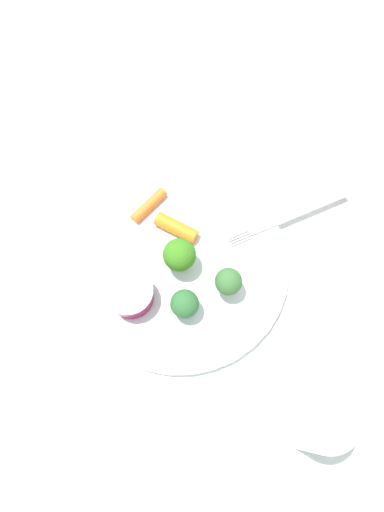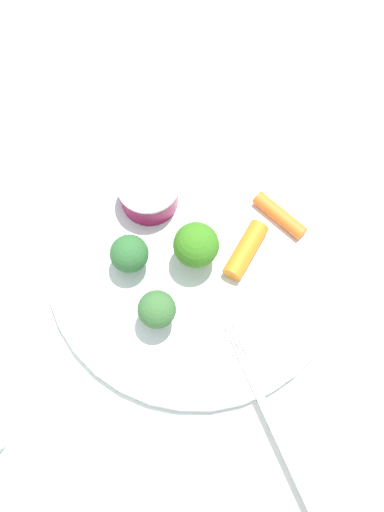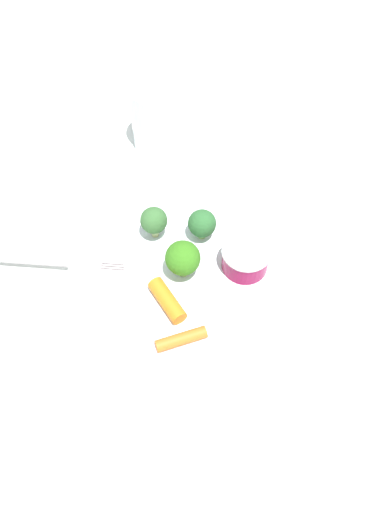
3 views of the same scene
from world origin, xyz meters
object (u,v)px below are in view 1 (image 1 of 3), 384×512
at_px(plate, 180,265).
at_px(drinking_glass, 315,418).
at_px(sauce_cup, 130,294).
at_px(carrot_stick_0, 179,227).
at_px(broccoli_floret_0, 176,253).
at_px(carrot_stick_1, 149,205).
at_px(broccoli_floret_2, 185,304).
at_px(fork, 288,218).
at_px(broccoli_floret_1, 228,282).

bearing_deg(plate, drinking_glass, -148.16).
relative_size(sauce_cup, carrot_stick_0, 1.02).
bearing_deg(carrot_stick_0, broccoli_floret_0, 170.58).
bearing_deg(drinking_glass, carrot_stick_1, 29.09).
relative_size(broccoli_floret_2, carrot_stick_1, 0.76).
bearing_deg(carrot_stick_1, fork, -101.30).
height_order(plate, broccoli_floret_0, broccoli_floret_0).
xyz_separation_m(sauce_cup, broccoli_floret_2, (-0.02, -0.06, 0.01)).
bearing_deg(fork, sauce_cup, 111.83).
bearing_deg(fork, broccoli_floret_0, 106.22).
height_order(sauce_cup, broccoli_floret_0, broccoli_floret_0).
relative_size(broccoli_floret_0, carrot_stick_1, 0.93).
height_order(plate, broccoli_floret_1, broccoli_floret_1).
xyz_separation_m(sauce_cup, broccoli_floret_1, (-0.00, -0.11, 0.01)).
bearing_deg(carrot_stick_1, sauce_cup, 165.56).
height_order(broccoli_floret_1, carrot_stick_0, broccoli_floret_1).
distance_m(plate, fork, 0.15).
xyz_separation_m(plate, drinking_glass, (-0.19, -0.12, 0.04)).
height_order(broccoli_floret_2, carrot_stick_1, broccoli_floret_2).
distance_m(sauce_cup, broccoli_floret_0, 0.07).
bearing_deg(fork, drinking_glass, 174.94).
bearing_deg(drinking_glass, broccoli_floret_2, 41.13).
bearing_deg(broccoli_floret_2, plate, 1.03).
xyz_separation_m(carrot_stick_1, fork, (-0.03, -0.17, -0.01)).
bearing_deg(fork, carrot_stick_1, 78.70).
xyz_separation_m(sauce_cup, carrot_stick_1, (0.12, -0.03, -0.01)).
xyz_separation_m(sauce_cup, carrot_stick_0, (0.08, -0.07, -0.01)).
bearing_deg(plate, broccoli_floret_2, -178.97).
xyz_separation_m(plate, broccoli_floret_2, (-0.06, -0.00, 0.03)).
xyz_separation_m(plate, sauce_cup, (-0.04, 0.06, 0.02)).
bearing_deg(sauce_cup, broccoli_floret_2, -108.32).
relative_size(sauce_cup, broccoli_floret_2, 1.34).
xyz_separation_m(sauce_cup, broccoli_floret_0, (0.04, -0.06, 0.01)).
distance_m(plate, carrot_stick_1, 0.09).
bearing_deg(carrot_stick_1, plate, -158.27).
distance_m(plate, broccoli_floret_0, 0.04).
distance_m(plate, sauce_cup, 0.07).
bearing_deg(drinking_glass, broccoli_floret_1, 23.45).
bearing_deg(broccoli_floret_2, carrot_stick_0, -1.41).
distance_m(plate, carrot_stick_0, 0.05).
height_order(broccoli_floret_2, fork, broccoli_floret_2).
distance_m(broccoli_floret_1, drinking_glass, 0.17).
relative_size(plate, broccoli_floret_2, 6.43).
relative_size(fork, drinking_glass, 1.74).
relative_size(sauce_cup, broccoli_floret_1, 1.26).
xyz_separation_m(plate, carrot_stick_1, (0.08, 0.03, 0.01)).
distance_m(sauce_cup, drinking_glass, 0.24).
bearing_deg(plate, broccoli_floret_0, 51.78).
distance_m(plate, drinking_glass, 0.23).
distance_m(broccoli_floret_1, broccoli_floret_2, 0.06).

